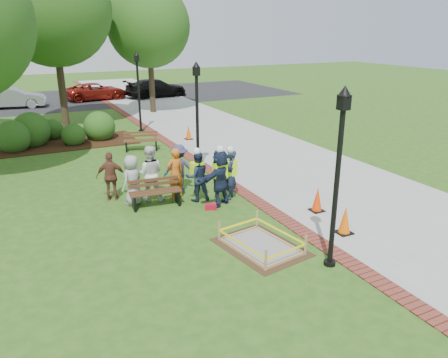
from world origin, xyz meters
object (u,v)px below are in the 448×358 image
cone_front (345,221)px  hivis_worker_c (197,175)px  bench_near (156,198)px  hivis_worker_a (220,176)px  hivis_worker_b (230,173)px  wet_concrete_pad (261,239)px  lamp_near (338,166)px

cone_front → hivis_worker_c: bearing=122.8°
bench_near → hivis_worker_a: size_ratio=0.85×
hivis_worker_b → hivis_worker_a: bearing=-147.2°
wet_concrete_pad → bench_near: (-1.56, 3.87, 0.05)m
lamp_near → hivis_worker_c: bearing=102.8°
hivis_worker_c → wet_concrete_pad: bearing=-87.5°
cone_front → hivis_worker_b: (-1.61, 3.78, 0.51)m
hivis_worker_b → cone_front: bearing=-66.9°
bench_near → hivis_worker_b: size_ratio=0.92×
wet_concrete_pad → hivis_worker_c: hivis_worker_c is taller
cone_front → lamp_near: lamp_near is taller
cone_front → hivis_worker_c: size_ratio=0.45×
lamp_near → hivis_worker_a: lamp_near is taller
lamp_near → cone_front: bearing=38.7°
wet_concrete_pad → lamp_near: 2.89m
hivis_worker_c → cone_front: bearing=-57.2°
wet_concrete_pad → cone_front: cone_front is taller
lamp_near → wet_concrete_pad: bearing=124.6°
bench_near → hivis_worker_a: hivis_worker_a is taller
cone_front → hivis_worker_b: 4.14m
cone_front → bench_near: bearing=133.8°
lamp_near → bench_near: bearing=115.8°
cone_front → lamp_near: bearing=-141.3°
cone_front → hivis_worker_b: hivis_worker_b is taller
lamp_near → hivis_worker_a: 4.88m
wet_concrete_pad → lamp_near: lamp_near is taller
bench_near → hivis_worker_c: size_ratio=0.93×
bench_near → hivis_worker_c: 1.53m
wet_concrete_pad → bench_near: bearing=112.0°
cone_front → hivis_worker_c: 4.90m
lamp_near → hivis_worker_c: size_ratio=2.37×
hivis_worker_b → hivis_worker_c: 1.08m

